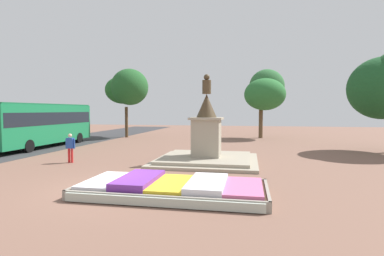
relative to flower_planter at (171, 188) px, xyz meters
The scene contains 7 objects.
ground_plane 2.38m from the flower_planter, behind, with size 92.46×92.46×0.00m, color brown.
flower_planter is the anchor object (origin of this frame).
statue_monument 6.77m from the flower_planter, 87.60° to the left, with size 5.67×5.67×4.94m.
city_bus 17.50m from the flower_planter, 140.82° to the left, with size 2.61×10.56×3.43m.
pedestrian_near_planter 8.78m from the flower_planter, 144.73° to the left, with size 0.57×0.22×1.63m.
park_tree_behind_statue 23.67m from the flower_planter, 116.76° to the left, with size 5.15×5.28×7.30m.
park_tree_far_right 23.09m from the flower_planter, 79.05° to the left, with size 4.18×5.13×7.26m.
Camera 1 is at (4.99, -10.22, 2.93)m, focal length 28.00 mm.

